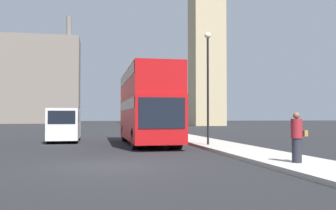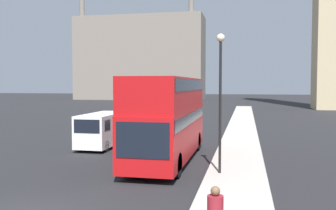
# 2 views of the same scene
# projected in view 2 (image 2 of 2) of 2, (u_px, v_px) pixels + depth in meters

# --- Properties ---
(building_block_distant) EXTENTS (34.83, 11.11, 27.40)m
(building_block_distant) POSITION_uv_depth(u_px,v_px,m) (140.00, 58.00, 102.66)
(building_block_distant) COLOR slate
(building_block_distant) RESTS_ON ground_plane
(red_double_decker_bus) EXTENTS (2.60, 10.09, 4.46)m
(red_double_decker_bus) POSITION_uv_depth(u_px,v_px,m) (168.00, 115.00, 20.03)
(red_double_decker_bus) COLOR #B71114
(red_double_decker_bus) RESTS_ON ground_plane
(white_van) EXTENTS (1.94, 5.13, 2.21)m
(white_van) POSITION_uv_depth(u_px,v_px,m) (102.00, 129.00, 24.50)
(white_van) COLOR white
(white_van) RESTS_ON ground_plane
(street_lamp) EXTENTS (0.36, 0.36, 6.20)m
(street_lamp) POSITION_uv_depth(u_px,v_px,m) (220.00, 83.00, 16.58)
(street_lamp) COLOR black
(street_lamp) RESTS_ON sidewalk_strip
(parked_sedan) EXTENTS (1.79, 4.51, 1.55)m
(parked_sedan) POSITION_uv_depth(u_px,v_px,m) (156.00, 115.00, 41.35)
(parked_sedan) COLOR #99999E
(parked_sedan) RESTS_ON ground_plane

